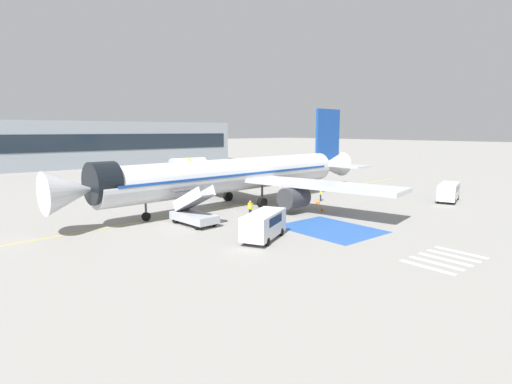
{
  "coord_description": "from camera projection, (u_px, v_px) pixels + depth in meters",
  "views": [
    {
      "loc": [
        -28.55,
        -35.62,
        8.51
      ],
      "look_at": [
        -0.6,
        -1.97,
        1.73
      ],
      "focal_mm": 28.0,
      "sensor_mm": 36.0,
      "label": 1
    }
  ],
  "objects": [
    {
      "name": "airliner",
      "position": [
        239.0,
        175.0,
        45.44
      ],
      "size": [
        41.28,
        36.27,
        11.45
      ],
      "rotation": [
        0.0,
        0.0,
        1.65
      ],
      "color": "silver",
      "rests_on": "ground_plane"
    },
    {
      "name": "apron_walkway_bar_0",
      "position": [
        427.0,
        267.0,
        25.05
      ],
      "size": [
        0.44,
        3.6,
        0.01
      ],
      "primitive_type": "cube",
      "color": "silver",
      "rests_on": "ground_plane"
    },
    {
      "name": "service_van_1",
      "position": [
        264.0,
        223.0,
        31.18
      ],
      "size": [
        5.43,
        4.14,
        2.18
      ],
      "rotation": [
        0.0,
        0.0,
        2.06
      ],
      "color": "silver",
      "rests_on": "ground_plane"
    },
    {
      "name": "fuel_tanker",
      "position": [
        185.0,
        168.0,
        71.58
      ],
      "size": [
        10.56,
        3.57,
        3.66
      ],
      "rotation": [
        0.0,
        0.0,
        1.46
      ],
      "color": "#38383D",
      "rests_on": "ground_plane"
    },
    {
      "name": "traffic_cone_0",
      "position": [
        322.0,
        209.0,
        42.41
      ],
      "size": [
        0.41,
        0.41,
        0.46
      ],
      "color": "orange",
      "rests_on": "ground_plane"
    },
    {
      "name": "apron_leadline_yellow",
      "position": [
        234.0,
        206.0,
        45.46
      ],
      "size": [
        75.33,
        6.13,
        0.01
      ],
      "primitive_type": "cube",
      "rotation": [
        0.0,
        0.0,
        1.65
      ],
      "color": "gold",
      "rests_on": "ground_plane"
    },
    {
      "name": "apron_stand_patch_blue",
      "position": [
        331.0,
        229.0,
        34.73
      ],
      "size": [
        6.4,
        8.16,
        0.01
      ],
      "primitive_type": "cube",
      "color": "#2856A8",
      "rests_on": "ground_plane"
    },
    {
      "name": "ground_crew_0",
      "position": [
        250.0,
        208.0,
        39.44
      ],
      "size": [
        0.31,
        0.47,
        1.64
      ],
      "rotation": [
        0.0,
        0.0,
        1.76
      ],
      "color": "#191E38",
      "rests_on": "ground_plane"
    },
    {
      "name": "boarding_stairs_forward",
      "position": [
        194.0,
        214.0,
        36.22
      ],
      "size": [
        2.57,
        5.36,
        3.8
      ],
      "rotation": [
        0.0,
        0.0,
        0.08
      ],
      "color": "#ADB2BA",
      "rests_on": "ground_plane"
    },
    {
      "name": "traffic_cone_1",
      "position": [
        318.0,
        201.0,
        46.56
      ],
      "size": [
        0.58,
        0.58,
        0.64
      ],
      "color": "orange",
      "rests_on": "ground_plane"
    },
    {
      "name": "ground_crew_1",
      "position": [
        302.0,
        191.0,
        49.4
      ],
      "size": [
        0.47,
        0.47,
        1.84
      ],
      "rotation": [
        0.0,
        0.0,
        2.35
      ],
      "color": "#2D2D33",
      "rests_on": "ground_plane"
    },
    {
      "name": "ground_crew_2",
      "position": [
        321.0,
        193.0,
        48.38
      ],
      "size": [
        0.46,
        0.47,
        1.68
      ],
      "rotation": [
        0.0,
        0.0,
        3.97
      ],
      "color": "#191E38",
      "rests_on": "ground_plane"
    },
    {
      "name": "apron_walkway_bar_4",
      "position": [
        461.0,
        252.0,
        28.08
      ],
      "size": [
        0.44,
        3.6,
        0.01
      ],
      "primitive_type": "cube",
      "color": "silver",
      "rests_on": "ground_plane"
    },
    {
      "name": "apron_walkway_bar_1",
      "position": [
        436.0,
        263.0,
        25.81
      ],
      "size": [
        0.44,
        3.6,
        0.01
      ],
      "primitive_type": "cube",
      "color": "silver",
      "rests_on": "ground_plane"
    },
    {
      "name": "ground_plane",
      "position": [
        249.0,
        204.0,
        46.4
      ],
      "size": [
        600.0,
        600.0,
        0.0
      ],
      "primitive_type": "plane",
      "color": "gray"
    },
    {
      "name": "service_van_0",
      "position": [
        449.0,
        191.0,
        48.13
      ],
      "size": [
        5.93,
        3.64,
        2.19
      ],
      "rotation": [
        0.0,
        0.0,
        5.03
      ],
      "color": "silver",
      "rests_on": "ground_plane"
    },
    {
      "name": "apron_walkway_bar_2",
      "position": [
        445.0,
        259.0,
        26.56
      ],
      "size": [
        0.44,
        3.6,
        0.01
      ],
      "primitive_type": "cube",
      "color": "silver",
      "rests_on": "ground_plane"
    },
    {
      "name": "apron_walkway_bar_3",
      "position": [
        453.0,
        256.0,
        27.32
      ],
      "size": [
        0.44,
        3.6,
        0.01
      ],
      "primitive_type": "cube",
      "color": "silver",
      "rests_on": "ground_plane"
    },
    {
      "name": "terminal_building",
      "position": [
        85.0,
        144.0,
        93.59
      ],
      "size": [
        73.79,
        12.1,
        10.58
      ],
      "color": "#89939E",
      "rests_on": "ground_plane"
    }
  ]
}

